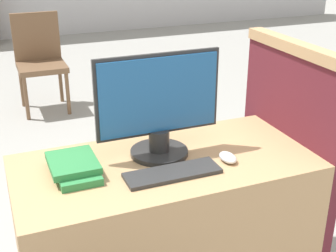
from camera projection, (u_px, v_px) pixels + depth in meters
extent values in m
cube|color=tan|center=(165.00, 237.00, 2.08)|extent=(1.24, 0.60, 0.76)
cube|color=#5B1E28|center=(284.00, 169.00, 2.27)|extent=(0.05, 0.70, 1.14)
cube|color=tan|center=(298.00, 48.00, 2.03)|extent=(0.07, 0.70, 0.05)
cylinder|color=#282828|center=(159.00, 152.00, 1.98)|extent=(0.25, 0.25, 0.02)
cylinder|color=#282828|center=(159.00, 140.00, 1.96)|extent=(0.09, 0.09, 0.09)
cube|color=#282828|center=(158.00, 94.00, 1.89)|extent=(0.53, 0.01, 0.34)
cube|color=#1E5693|center=(159.00, 95.00, 1.88)|extent=(0.50, 0.02, 0.31)
cube|color=#2D2D2D|center=(173.00, 173.00, 1.82)|extent=(0.38, 0.12, 0.02)
ellipsoid|color=silver|center=(228.00, 157.00, 1.92)|extent=(0.06, 0.10, 0.03)
cube|color=#2D7F42|center=(75.00, 170.00, 1.83)|extent=(0.16, 0.28, 0.03)
cube|color=#2D7F42|center=(73.00, 163.00, 1.82)|extent=(0.18, 0.22, 0.03)
cylinder|color=brown|center=(26.00, 99.00, 4.27)|extent=(0.04, 0.04, 0.41)
cylinder|color=brown|center=(68.00, 94.00, 4.40)|extent=(0.04, 0.04, 0.41)
cylinder|color=brown|center=(22.00, 87.00, 4.60)|extent=(0.04, 0.04, 0.41)
cylinder|color=brown|center=(61.00, 82.00, 4.73)|extent=(0.04, 0.04, 0.41)
cube|color=brown|center=(42.00, 67.00, 4.41)|extent=(0.44, 0.44, 0.05)
cube|color=brown|center=(36.00, 36.00, 4.48)|extent=(0.44, 0.04, 0.45)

